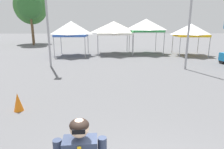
{
  "coord_description": "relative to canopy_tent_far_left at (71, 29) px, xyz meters",
  "views": [
    {
      "loc": [
        -0.7,
        -1.99,
        2.85
      ],
      "look_at": [
        -0.51,
        4.08,
        1.3
      ],
      "focal_mm": 30.96,
      "sensor_mm": 36.0,
      "label": 1
    }
  ],
  "objects": [
    {
      "name": "traffic_cone_lot_center",
      "position": [
        0.24,
        -12.63,
        -2.22
      ],
      "size": [
        0.32,
        0.32,
        0.63
      ],
      "primitive_type": "cone",
      "color": "orange",
      "rests_on": "ground"
    },
    {
      "name": "tree_behind_tents_right",
      "position": [
        -7.48,
        10.34,
        3.01
      ],
      "size": [
        3.39,
        3.39,
        7.44
      ],
      "color": "brown",
      "rests_on": "ground"
    },
    {
      "name": "canopy_tent_left_of_center",
      "position": [
        7.38,
        1.35,
        0.3
      ],
      "size": [
        3.18,
        3.18,
        3.49
      ],
      "color": "#9E9EA3",
      "rests_on": "ground"
    },
    {
      "name": "canopy_tent_far_left",
      "position": [
        0.0,
        0.0,
        0.0
      ],
      "size": [
        2.94,
        2.94,
        3.25
      ],
      "color": "#9E9EA3",
      "rests_on": "ground"
    },
    {
      "name": "canopy_tent_far_right",
      "position": [
        11.43,
        -0.15,
        -0.14
      ],
      "size": [
        2.98,
        2.98,
        3.0
      ],
      "color": "#9E9EA3",
      "rests_on": "ground"
    },
    {
      "name": "tree_behind_tents_center",
      "position": [
        -8.42,
        13.21,
        3.21
      ],
      "size": [
        5.0,
        5.0,
        8.5
      ],
      "color": "brown",
      "rests_on": "ground"
    },
    {
      "name": "canopy_tent_behind_right",
      "position": [
        4.07,
        1.15,
        0.06
      ],
      "size": [
        3.61,
        3.61,
        3.26
      ],
      "color": "#9E9EA3",
      "rests_on": "ground"
    }
  ]
}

